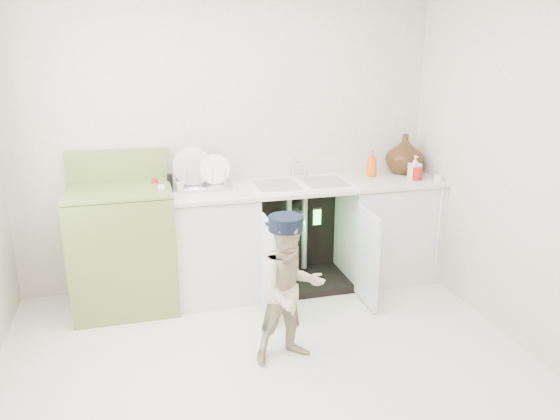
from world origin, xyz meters
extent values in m
plane|color=beige|center=(0.00, 0.00, 0.00)|extent=(3.50, 3.50, 0.00)
cube|color=beige|center=(0.00, 1.50, 1.25)|extent=(3.50, 2.50, 0.02)
cube|color=beige|center=(0.00, -1.50, 1.25)|extent=(3.50, 2.50, 0.02)
cube|color=beige|center=(1.75, 0.00, 1.25)|extent=(2.50, 3.00, 0.02)
cube|color=silver|center=(-0.25, 1.20, 0.43)|extent=(0.80, 0.60, 0.86)
cube|color=silver|center=(1.35, 1.20, 0.43)|extent=(0.80, 0.60, 0.86)
cube|color=black|center=(0.55, 1.47, 0.43)|extent=(0.80, 0.06, 0.86)
cube|color=black|center=(0.55, 1.20, 0.03)|extent=(0.80, 0.60, 0.06)
cylinder|color=gray|center=(0.48, 1.30, 0.45)|extent=(0.05, 0.05, 0.70)
cylinder|color=gray|center=(0.62, 1.30, 0.45)|extent=(0.05, 0.05, 0.70)
cylinder|color=gray|center=(0.55, 1.25, 0.62)|extent=(0.07, 0.18, 0.07)
cube|color=silver|center=(0.15, 0.70, 0.40)|extent=(0.03, 0.40, 0.76)
cube|color=silver|center=(0.95, 0.70, 0.40)|extent=(0.02, 0.40, 0.76)
cube|color=beige|center=(0.55, 1.20, 0.89)|extent=(2.44, 0.64, 0.03)
cube|color=beige|center=(0.55, 1.49, 0.98)|extent=(2.44, 0.02, 0.15)
cube|color=white|center=(0.55, 1.20, 0.90)|extent=(0.85, 0.55, 0.02)
cube|color=gray|center=(0.34, 1.20, 0.91)|extent=(0.34, 0.40, 0.01)
cube|color=gray|center=(0.76, 1.20, 0.91)|extent=(0.34, 0.40, 0.01)
cylinder|color=silver|center=(0.55, 1.42, 0.99)|extent=(0.03, 0.03, 0.17)
cylinder|color=silver|center=(0.55, 1.36, 1.06)|extent=(0.02, 0.14, 0.02)
cylinder|color=silver|center=(0.66, 1.42, 0.94)|extent=(0.04, 0.04, 0.06)
cylinder|color=white|center=(1.68, 0.89, 0.55)|extent=(0.01, 0.01, 0.70)
cube|color=white|center=(1.68, 0.98, 0.93)|extent=(0.04, 0.02, 0.06)
cube|color=silver|center=(-0.27, 1.32, 0.91)|extent=(0.50, 0.33, 0.02)
cylinder|color=silver|center=(-0.32, 1.34, 1.00)|extent=(0.31, 0.11, 0.30)
cylinder|color=white|center=(-0.14, 1.32, 0.99)|extent=(0.24, 0.06, 0.24)
cylinder|color=silver|center=(-0.47, 1.22, 0.99)|extent=(0.01, 0.01, 0.14)
cylinder|color=silver|center=(-0.37, 1.22, 0.99)|extent=(0.01, 0.01, 0.14)
cylinder|color=silver|center=(-0.27, 1.22, 0.99)|extent=(0.01, 0.01, 0.14)
cylinder|color=silver|center=(-0.17, 1.22, 0.99)|extent=(0.01, 0.01, 0.14)
cylinder|color=silver|center=(-0.07, 1.22, 0.99)|extent=(0.01, 0.01, 0.14)
imported|color=#4A2515|center=(1.55, 1.34, 1.07)|extent=(0.33, 0.33, 0.35)
imported|color=#EA5A0C|center=(1.22, 1.30, 1.01)|extent=(0.09, 0.09, 0.23)
imported|color=white|center=(1.55, 1.14, 1.00)|extent=(0.09, 0.09, 0.20)
cylinder|color=#AF160F|center=(1.55, 1.08, 0.96)|extent=(0.08, 0.08, 0.11)
cylinder|color=#B70F1E|center=(-0.62, 1.28, 0.95)|extent=(0.05, 0.05, 0.10)
cylinder|color=beige|center=(-0.43, 1.20, 0.94)|extent=(0.06, 0.06, 0.08)
cylinder|color=black|center=(-0.50, 1.32, 0.96)|extent=(0.04, 0.04, 0.12)
cube|color=white|center=(-0.58, 1.10, 0.95)|extent=(0.05, 0.05, 0.09)
cube|color=olive|center=(-0.90, 1.18, 0.47)|extent=(0.78, 0.65, 0.94)
cube|color=olive|center=(-0.90, 1.18, 0.96)|extent=(0.78, 0.65, 0.02)
cube|color=olive|center=(-0.90, 1.46, 1.09)|extent=(0.78, 0.06, 0.25)
cylinder|color=black|center=(-1.09, 1.02, 0.95)|extent=(0.17, 0.17, 0.02)
cylinder|color=silver|center=(-1.09, 1.02, 0.96)|extent=(0.21, 0.21, 0.01)
cylinder|color=black|center=(-1.09, 1.33, 0.95)|extent=(0.17, 0.17, 0.02)
cylinder|color=silver|center=(-1.09, 1.33, 0.96)|extent=(0.21, 0.21, 0.01)
cylinder|color=black|center=(-0.70, 1.02, 0.95)|extent=(0.17, 0.17, 0.02)
cylinder|color=silver|center=(-0.70, 1.02, 0.96)|extent=(0.21, 0.21, 0.01)
cylinder|color=black|center=(-0.70, 1.33, 0.95)|extent=(0.17, 0.17, 0.02)
cylinder|color=silver|center=(-0.70, 1.33, 0.96)|extent=(0.21, 0.21, 0.01)
imported|color=#CAB691|center=(0.15, 0.11, 0.49)|extent=(0.53, 0.44, 0.98)
cylinder|color=black|center=(0.15, 0.11, 0.95)|extent=(0.25, 0.25, 0.09)
cube|color=black|center=(0.14, 0.21, 0.92)|extent=(0.18, 0.11, 0.01)
cube|color=black|center=(0.58, 0.86, 0.72)|extent=(0.07, 0.01, 0.14)
cube|color=#26F23F|center=(0.58, 0.85, 0.72)|extent=(0.06, 0.00, 0.12)
camera|label=1|loc=(-0.73, -2.97, 2.04)|focal=35.00mm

